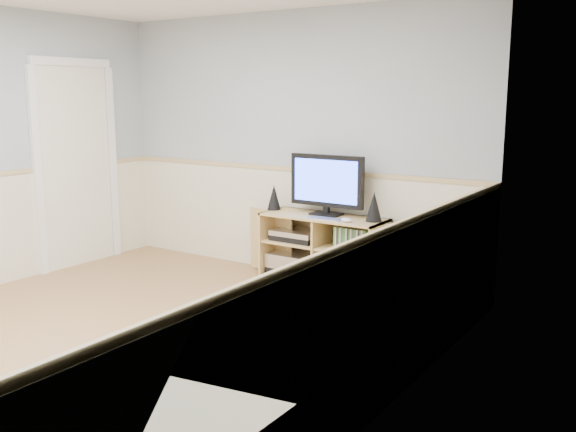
# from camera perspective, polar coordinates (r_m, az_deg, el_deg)

# --- Properties ---
(room) EXTENTS (4.04, 4.54, 2.54)m
(room) POSITION_cam_1_polar(r_m,az_deg,el_deg) (4.60, -15.09, 4.04)
(room) COLOR tan
(room) RESTS_ON ground
(media_cabinet) EXTENTS (1.80, 0.43, 0.65)m
(media_cabinet) POSITION_cam_1_polar(r_m,az_deg,el_deg) (5.89, 3.41, -2.96)
(media_cabinet) COLOR tan
(media_cabinet) RESTS_ON floor
(monitor) EXTENTS (0.73, 0.18, 0.55)m
(monitor) POSITION_cam_1_polar(r_m,az_deg,el_deg) (5.77, 3.46, 2.98)
(monitor) COLOR black
(monitor) RESTS_ON media_cabinet
(speaker_left) EXTENTS (0.13, 0.13, 0.24)m
(speaker_left) POSITION_cam_1_polar(r_m,az_deg,el_deg) (6.07, -1.26, 1.68)
(speaker_left) COLOR black
(speaker_left) RESTS_ON media_cabinet
(speaker_right) EXTENTS (0.14, 0.14, 0.26)m
(speaker_right) POSITION_cam_1_polar(r_m,az_deg,el_deg) (5.54, 7.65, 0.84)
(speaker_right) COLOR black
(speaker_right) RESTS_ON media_cabinet
(keyboard) EXTENTS (0.32, 0.14, 0.01)m
(keyboard) POSITION_cam_1_polar(r_m,az_deg,el_deg) (5.61, 3.27, -0.25)
(keyboard) COLOR silver
(keyboard) RESTS_ON media_cabinet
(mouse) EXTENTS (0.10, 0.07, 0.04)m
(mouse) POSITION_cam_1_polar(r_m,az_deg,el_deg) (5.50, 5.22, -0.36)
(mouse) COLOR white
(mouse) RESTS_ON media_cabinet
(av_components) EXTENTS (0.52, 0.32, 0.47)m
(av_components) POSITION_cam_1_polar(r_m,az_deg,el_deg) (6.03, 0.59, -3.72)
(av_components) COLOR black
(av_components) RESTS_ON media_cabinet
(game_consoles) EXTENTS (0.46, 0.32, 0.11)m
(game_consoles) POSITION_cam_1_polar(r_m,az_deg,el_deg) (5.76, 5.62, -5.99)
(game_consoles) COLOR white
(game_consoles) RESTS_ON media_cabinet
(game_cases) EXTENTS (0.31, 0.13, 0.19)m
(game_cases) POSITION_cam_1_polar(r_m,az_deg,el_deg) (5.65, 5.76, -1.99)
(game_cases) COLOR #3F8C3F
(game_cases) RESTS_ON media_cabinet
(wall_outlet) EXTENTS (0.12, 0.03, 0.12)m
(wall_outlet) POSITION_cam_1_polar(r_m,az_deg,el_deg) (5.76, 8.51, -0.63)
(wall_outlet) COLOR white
(wall_outlet) RESTS_ON wall_back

